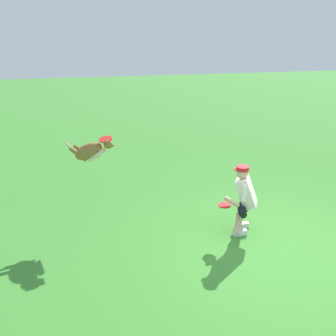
% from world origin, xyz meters
% --- Properties ---
extents(ground_plane, '(60.00, 60.00, 0.00)m').
position_xyz_m(ground_plane, '(0.00, 0.00, 0.00)').
color(ground_plane, '#3C842F').
extents(person, '(0.71, 0.61, 1.29)m').
position_xyz_m(person, '(0.25, -0.69, 0.70)').
color(person, silver).
rests_on(person, ground_plane).
extents(dog, '(0.92, 0.58, 0.53)m').
position_xyz_m(dog, '(2.84, -1.91, 1.43)').
color(dog, olive).
extents(frisbee_flying, '(0.35, 0.35, 0.09)m').
position_xyz_m(frisbee_flying, '(2.56, -1.81, 1.67)').
color(frisbee_flying, red).
extents(frisbee_held, '(0.31, 0.31, 0.03)m').
position_xyz_m(frisbee_held, '(0.64, -0.67, 0.61)').
color(frisbee_held, red).
rests_on(frisbee_held, person).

